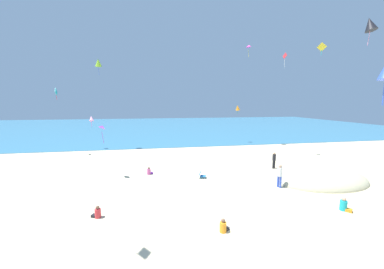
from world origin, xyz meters
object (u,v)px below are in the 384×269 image
(person_7, at_px, (280,174))
(kite_magenta, at_px, (249,46))
(person_5, at_px, (274,159))
(kite_teal, at_px, (56,92))
(kite_yellow, at_px, (322,47))
(kite_orange, at_px, (238,108))
(person_2, at_px, (97,213))
(beach_chair_far_left, at_px, (201,175))
(person_3, at_px, (223,227))
(kite_red, at_px, (285,56))
(kite_pink, at_px, (91,118))
(person_0, at_px, (149,172))
(kite_lime, at_px, (98,62))
(kite_purple, at_px, (103,127))
(person_4, at_px, (344,206))
(kite_black, at_px, (370,24))

(person_7, distance_m, kite_magenta, 21.01)
(person_5, height_order, kite_teal, kite_teal)
(kite_yellow, distance_m, kite_orange, 15.11)
(person_2, height_order, kite_teal, kite_teal)
(beach_chair_far_left, bearing_deg, person_3, -77.83)
(person_7, height_order, kite_magenta, kite_magenta)
(person_5, distance_m, kite_teal, 24.90)
(beach_chair_far_left, relative_size, kite_teal, 0.51)
(person_3, bearing_deg, kite_red, 15.50)
(kite_pink, bearing_deg, kite_yellow, -28.57)
(person_0, relative_size, kite_lime, 0.31)
(kite_orange, distance_m, kite_pink, 20.96)
(person_5, height_order, kite_purple, kite_purple)
(person_7, height_order, kite_red, kite_red)
(kite_yellow, distance_m, kite_purple, 20.60)
(person_4, relative_size, kite_yellow, 0.69)
(person_2, height_order, kite_pink, kite_pink)
(kite_black, bearing_deg, kite_orange, 97.37)
(kite_orange, bearing_deg, kite_pink, -177.26)
(kite_purple, distance_m, kite_orange, 21.74)
(person_2, distance_m, kite_orange, 26.51)
(person_0, distance_m, person_2, 7.56)
(kite_teal, xyz_separation_m, kite_red, (25.56, -4.74, 3.90))
(kite_yellow, height_order, kite_teal, kite_yellow)
(person_0, bearing_deg, person_2, -148.67)
(kite_black, bearing_deg, kite_red, 93.19)
(kite_orange, bearing_deg, kite_yellow, -79.68)
(person_3, xyz_separation_m, kite_orange, (9.68, 23.00, 5.21))
(person_4, distance_m, kite_yellow, 14.56)
(kite_black, distance_m, kite_pink, 30.04)
(kite_magenta, distance_m, kite_red, 7.33)
(person_4, relative_size, kite_orange, 0.56)
(kite_lime, bearing_deg, kite_magenta, -1.38)
(beach_chair_far_left, height_order, kite_teal, kite_teal)
(kite_red, distance_m, kite_pink, 25.15)
(person_2, height_order, kite_red, kite_red)
(person_2, xyz_separation_m, kite_black, (18.39, 2.05, 11.44))
(person_4, height_order, person_7, person_7)
(person_3, relative_size, kite_purple, 0.44)
(person_3, relative_size, person_7, 0.40)
(kite_magenta, xyz_separation_m, kite_purple, (-17.35, -11.41, -9.71))
(person_3, relative_size, person_5, 0.44)
(person_3, distance_m, kite_magenta, 26.87)
(kite_lime, bearing_deg, person_3, -65.30)
(kite_orange, bearing_deg, person_0, -134.76)
(person_2, height_order, person_4, person_4)
(person_4, distance_m, kite_magenta, 24.30)
(beach_chair_far_left, distance_m, kite_orange, 18.40)
(person_5, relative_size, kite_red, 0.96)
(beach_chair_far_left, bearing_deg, kite_magenta, 70.79)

